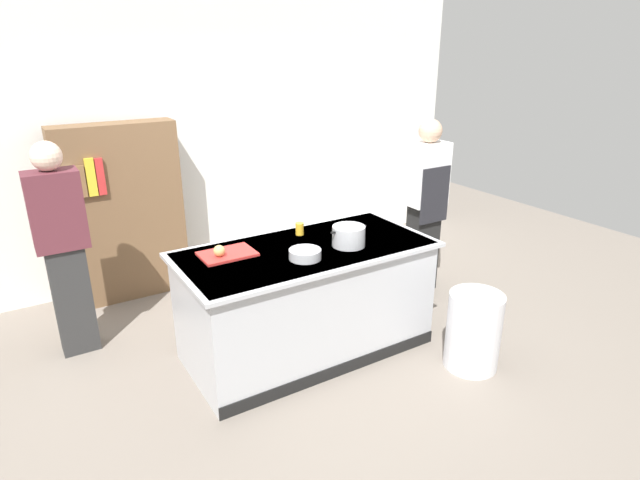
{
  "coord_description": "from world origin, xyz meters",
  "views": [
    {
      "loc": [
        -1.88,
        -3.24,
        2.38
      ],
      "look_at": [
        0.25,
        0.2,
        0.85
      ],
      "focal_mm": 29.41,
      "sensor_mm": 36.0,
      "label": 1
    }
  ],
  "objects_px": {
    "mixing_bowl": "(305,254)",
    "person_chef": "(425,203)",
    "juice_cup": "(300,229)",
    "onion": "(219,251)",
    "person_guest": "(63,246)",
    "bookshelf": "(123,213)",
    "stock_pot": "(349,236)",
    "trash_bin": "(473,331)"
  },
  "relations": [
    {
      "from": "juice_cup",
      "to": "person_chef",
      "type": "distance_m",
      "value": 1.47
    },
    {
      "from": "mixing_bowl",
      "to": "bookshelf",
      "type": "height_order",
      "value": "bookshelf"
    },
    {
      "from": "juice_cup",
      "to": "trash_bin",
      "type": "height_order",
      "value": "juice_cup"
    },
    {
      "from": "stock_pot",
      "to": "mixing_bowl",
      "type": "xyz_separation_m",
      "value": [
        -0.42,
        -0.05,
        -0.04
      ]
    },
    {
      "from": "mixing_bowl",
      "to": "onion",
      "type": "bearing_deg",
      "value": 148.5
    },
    {
      "from": "bookshelf",
      "to": "person_chef",
      "type": "bearing_deg",
      "value": -29.13
    },
    {
      "from": "trash_bin",
      "to": "person_guest",
      "type": "distance_m",
      "value": 3.23
    },
    {
      "from": "person_chef",
      "to": "bookshelf",
      "type": "bearing_deg",
      "value": 41.3
    },
    {
      "from": "juice_cup",
      "to": "trash_bin",
      "type": "bearing_deg",
      "value": -53.27
    },
    {
      "from": "mixing_bowl",
      "to": "person_chef",
      "type": "height_order",
      "value": "person_chef"
    },
    {
      "from": "mixing_bowl",
      "to": "person_chef",
      "type": "xyz_separation_m",
      "value": [
        1.69,
        0.56,
        -0.02
      ]
    },
    {
      "from": "onion",
      "to": "person_chef",
      "type": "relative_size",
      "value": 0.05
    },
    {
      "from": "juice_cup",
      "to": "trash_bin",
      "type": "xyz_separation_m",
      "value": [
        0.86,
        -1.16,
        -0.64
      ]
    },
    {
      "from": "mixing_bowl",
      "to": "person_chef",
      "type": "distance_m",
      "value": 1.78
    },
    {
      "from": "stock_pot",
      "to": "person_chef",
      "type": "relative_size",
      "value": 0.19
    },
    {
      "from": "onion",
      "to": "stock_pot",
      "type": "relative_size",
      "value": 0.26
    },
    {
      "from": "onion",
      "to": "person_guest",
      "type": "distance_m",
      "value": 1.27
    },
    {
      "from": "stock_pot",
      "to": "juice_cup",
      "type": "xyz_separation_m",
      "value": [
        -0.2,
        0.42,
        -0.03
      ]
    },
    {
      "from": "onion",
      "to": "trash_bin",
      "type": "relative_size",
      "value": 0.14
    },
    {
      "from": "onion",
      "to": "person_guest",
      "type": "bearing_deg",
      "value": 137.94
    },
    {
      "from": "mixing_bowl",
      "to": "person_chef",
      "type": "bearing_deg",
      "value": 18.48
    },
    {
      "from": "onion",
      "to": "juice_cup",
      "type": "xyz_separation_m",
      "value": [
        0.75,
        0.14,
        -0.01
      ]
    },
    {
      "from": "onion",
      "to": "mixing_bowl",
      "type": "height_order",
      "value": "onion"
    },
    {
      "from": "onion",
      "to": "person_chef",
      "type": "distance_m",
      "value": 2.23
    },
    {
      "from": "mixing_bowl",
      "to": "person_guest",
      "type": "distance_m",
      "value": 1.89
    },
    {
      "from": "onion",
      "to": "bookshelf",
      "type": "xyz_separation_m",
      "value": [
        -0.32,
        1.65,
        -0.11
      ]
    },
    {
      "from": "bookshelf",
      "to": "trash_bin",
      "type": "bearing_deg",
      "value": -54.04
    },
    {
      "from": "mixing_bowl",
      "to": "trash_bin",
      "type": "relative_size",
      "value": 0.39
    },
    {
      "from": "juice_cup",
      "to": "bookshelf",
      "type": "relative_size",
      "value": 0.06
    },
    {
      "from": "onion",
      "to": "person_guest",
      "type": "xyz_separation_m",
      "value": [
        -0.94,
        0.85,
        -0.05
      ]
    },
    {
      "from": "person_guest",
      "to": "stock_pot",
      "type": "bearing_deg",
      "value": 39.31
    },
    {
      "from": "mixing_bowl",
      "to": "bookshelf",
      "type": "distance_m",
      "value": 2.16
    },
    {
      "from": "person_guest",
      "to": "bookshelf",
      "type": "bearing_deg",
      "value": 122.57
    },
    {
      "from": "mixing_bowl",
      "to": "juice_cup",
      "type": "relative_size",
      "value": 2.37
    },
    {
      "from": "onion",
      "to": "juice_cup",
      "type": "distance_m",
      "value": 0.76
    },
    {
      "from": "stock_pot",
      "to": "trash_bin",
      "type": "bearing_deg",
      "value": -48.14
    },
    {
      "from": "bookshelf",
      "to": "juice_cup",
      "type": "bearing_deg",
      "value": -54.64
    },
    {
      "from": "trash_bin",
      "to": "person_chef",
      "type": "height_order",
      "value": "person_chef"
    },
    {
      "from": "onion",
      "to": "stock_pot",
      "type": "xyz_separation_m",
      "value": [
        0.95,
        -0.28,
        0.02
      ]
    },
    {
      "from": "trash_bin",
      "to": "bookshelf",
      "type": "distance_m",
      "value": 3.35
    },
    {
      "from": "mixing_bowl",
      "to": "stock_pot",
      "type": "bearing_deg",
      "value": 6.61
    },
    {
      "from": "stock_pot",
      "to": "onion",
      "type": "bearing_deg",
      "value": 163.73
    }
  ]
}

